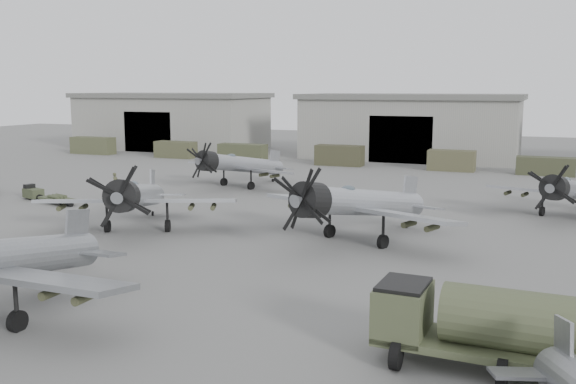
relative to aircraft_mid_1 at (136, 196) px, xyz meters
name	(u,v)px	position (x,y,z in m)	size (l,w,h in m)	color
ground	(156,284)	(7.67, -9.33, -2.42)	(220.00, 220.00, 0.00)	slate
hangar_left	(172,121)	(-30.33, 52.63, 1.95)	(29.00, 14.80, 8.70)	gray
hangar_center	(411,126)	(7.67, 52.63, 1.95)	(29.00, 14.80, 8.70)	gray
support_truck_0	(93,145)	(-36.33, 40.67, -1.20)	(6.62, 2.20, 2.45)	#44472E
support_truck_1	(176,150)	(-22.36, 40.67, -1.29)	(5.72, 2.20, 2.25)	#42442C
support_truck_2	(243,152)	(-12.11, 40.67, -1.30)	(6.40, 2.20, 2.24)	#3C4029
support_truck_3	(339,155)	(1.22, 40.67, -1.17)	(5.89, 2.20, 2.51)	#383825
support_truck_4	(451,161)	(14.83, 40.67, -1.23)	(5.33, 2.20, 2.38)	#48472F
support_truck_5	(545,166)	(24.97, 40.67, -1.42)	(6.11, 2.20, 1.99)	#363925
aircraft_mid_1	(136,196)	(0.00, 0.00, 0.00)	(13.03, 11.80, 5.32)	#9EA2A6
aircraft_mid_2	(354,203)	(14.24, 2.55, 0.09)	(13.63, 12.31, 5.52)	#9EA1A6
aircraft_far_0	(236,164)	(-2.59, 19.84, -0.17)	(12.33, 11.11, 4.95)	#909398
aircraft_far_1	(568,190)	(26.63, 15.54, -0.27)	(11.82, 10.64, 4.72)	#93959B
fuel_tanker	(484,322)	(23.42, -13.24, -0.75)	(7.64, 3.28, 2.92)	#444C31
tug_trailer	(42,195)	(-14.50, 6.91, -1.93)	(6.55, 3.03, 1.30)	#383E29
ground_crew	(116,183)	(-11.39, 12.82, -1.49)	(0.68, 0.45, 1.86)	#41442C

